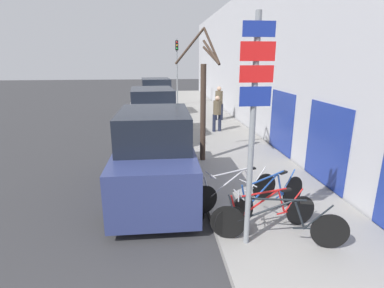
{
  "coord_description": "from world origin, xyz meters",
  "views": [
    {
      "loc": [
        -0.02,
        -1.17,
        3.3
      ],
      "look_at": [
        0.8,
        5.99,
        1.25
      ],
      "focal_mm": 28.0,
      "sensor_mm": 36.0,
      "label": 1
    }
  ],
  "objects_px": {
    "bicycle_3": "(236,190)",
    "traffic_light": "(177,63)",
    "bicycle_2": "(269,198)",
    "parked_car_2": "(156,99)",
    "parked_car_0": "(155,157)",
    "pedestrian_near": "(219,101)",
    "parked_car_1": "(153,116)",
    "pedestrian_far": "(217,111)",
    "signpost": "(253,122)",
    "bicycle_0": "(278,224)",
    "street_tree": "(203,102)",
    "bicycle_1": "(267,213)"
  },
  "relations": [
    {
      "from": "bicycle_3",
      "to": "traffic_light",
      "type": "height_order",
      "value": "traffic_light"
    },
    {
      "from": "bicycle_2",
      "to": "parked_car_2",
      "type": "relative_size",
      "value": 0.46
    },
    {
      "from": "parked_car_0",
      "to": "pedestrian_near",
      "type": "bearing_deg",
      "value": 69.67
    },
    {
      "from": "bicycle_2",
      "to": "bicycle_3",
      "type": "bearing_deg",
      "value": 19.24
    },
    {
      "from": "parked_car_1",
      "to": "pedestrian_far",
      "type": "distance_m",
      "value": 2.89
    },
    {
      "from": "signpost",
      "to": "traffic_light",
      "type": "height_order",
      "value": "traffic_light"
    },
    {
      "from": "pedestrian_near",
      "to": "parked_car_0",
      "type": "bearing_deg",
      "value": 77.82
    },
    {
      "from": "bicycle_3",
      "to": "parked_car_0",
      "type": "height_order",
      "value": "parked_car_0"
    },
    {
      "from": "bicycle_2",
      "to": "parked_car_1",
      "type": "distance_m",
      "value": 7.6
    },
    {
      "from": "bicycle_3",
      "to": "bicycle_2",
      "type": "bearing_deg",
      "value": -149.52
    },
    {
      "from": "bicycle_0",
      "to": "parked_car_2",
      "type": "height_order",
      "value": "parked_car_2"
    },
    {
      "from": "bicycle_0",
      "to": "street_tree",
      "type": "relative_size",
      "value": 0.57
    },
    {
      "from": "pedestrian_near",
      "to": "traffic_light",
      "type": "height_order",
      "value": "traffic_light"
    },
    {
      "from": "bicycle_2",
      "to": "pedestrian_far",
      "type": "xyz_separation_m",
      "value": [
        0.41,
        7.62,
        0.53
      ]
    },
    {
      "from": "bicycle_2",
      "to": "bicycle_3",
      "type": "height_order",
      "value": "bicycle_2"
    },
    {
      "from": "signpost",
      "to": "bicycle_1",
      "type": "bearing_deg",
      "value": 35.99
    },
    {
      "from": "bicycle_1",
      "to": "pedestrian_far",
      "type": "xyz_separation_m",
      "value": [
        0.64,
        8.15,
        0.56
      ]
    },
    {
      "from": "bicycle_0",
      "to": "traffic_light",
      "type": "bearing_deg",
      "value": 18.4
    },
    {
      "from": "signpost",
      "to": "bicycle_3",
      "type": "distance_m",
      "value": 2.28
    },
    {
      "from": "bicycle_2",
      "to": "pedestrian_near",
      "type": "height_order",
      "value": "pedestrian_near"
    },
    {
      "from": "bicycle_0",
      "to": "pedestrian_far",
      "type": "bearing_deg",
      "value": 12.32
    },
    {
      "from": "parked_car_2",
      "to": "parked_car_1",
      "type": "bearing_deg",
      "value": -95.43
    },
    {
      "from": "signpost",
      "to": "parked_car_1",
      "type": "distance_m",
      "value": 8.35
    },
    {
      "from": "parked_car_0",
      "to": "pedestrian_far",
      "type": "xyz_separation_m",
      "value": [
        2.72,
        5.93,
        0.09
      ]
    },
    {
      "from": "signpost",
      "to": "street_tree",
      "type": "xyz_separation_m",
      "value": [
        -0.09,
        4.58,
        -0.3
      ]
    },
    {
      "from": "bicycle_1",
      "to": "pedestrian_far",
      "type": "height_order",
      "value": "pedestrian_far"
    },
    {
      "from": "parked_car_1",
      "to": "street_tree",
      "type": "distance_m",
      "value": 3.98
    },
    {
      "from": "parked_car_0",
      "to": "bicycle_2",
      "type": "bearing_deg",
      "value": -35.16
    },
    {
      "from": "signpost",
      "to": "parked_car_1",
      "type": "bearing_deg",
      "value": 102.05
    },
    {
      "from": "parked_car_0",
      "to": "traffic_light",
      "type": "bearing_deg",
      "value": 84.96
    },
    {
      "from": "parked_car_0",
      "to": "street_tree",
      "type": "distance_m",
      "value": 2.72
    },
    {
      "from": "bicycle_3",
      "to": "pedestrian_far",
      "type": "xyz_separation_m",
      "value": [
        0.98,
        7.12,
        0.55
      ]
    },
    {
      "from": "traffic_light",
      "to": "signpost",
      "type": "bearing_deg",
      "value": -89.71
    },
    {
      "from": "bicycle_1",
      "to": "bicycle_3",
      "type": "xyz_separation_m",
      "value": [
        -0.34,
        1.02,
        0.01
      ]
    },
    {
      "from": "parked_car_0",
      "to": "traffic_light",
      "type": "distance_m",
      "value": 14.59
    },
    {
      "from": "signpost",
      "to": "bicycle_2",
      "type": "distance_m",
      "value": 2.13
    },
    {
      "from": "parked_car_1",
      "to": "pedestrian_far",
      "type": "bearing_deg",
      "value": 5.26
    },
    {
      "from": "street_tree",
      "to": "signpost",
      "type": "bearing_deg",
      "value": -88.82
    },
    {
      "from": "pedestrian_far",
      "to": "traffic_light",
      "type": "height_order",
      "value": "traffic_light"
    },
    {
      "from": "bicycle_0",
      "to": "street_tree",
      "type": "bearing_deg",
      "value": 23.98
    },
    {
      "from": "traffic_light",
      "to": "bicycle_1",
      "type": "bearing_deg",
      "value": -88.03
    },
    {
      "from": "pedestrian_near",
      "to": "pedestrian_far",
      "type": "bearing_deg",
      "value": 86.07
    },
    {
      "from": "bicycle_0",
      "to": "street_tree",
      "type": "xyz_separation_m",
      "value": [
        -0.62,
        4.64,
        1.51
      ]
    },
    {
      "from": "parked_car_0",
      "to": "pedestrian_near",
      "type": "distance_m",
      "value": 9.16
    },
    {
      "from": "bicycle_1",
      "to": "parked_car_0",
      "type": "bearing_deg",
      "value": 33.82
    },
    {
      "from": "traffic_light",
      "to": "pedestrian_far",
      "type": "bearing_deg",
      "value": -81.8
    },
    {
      "from": "signpost",
      "to": "parked_car_2",
      "type": "relative_size",
      "value": 0.88
    },
    {
      "from": "signpost",
      "to": "bicycle_2",
      "type": "bearing_deg",
      "value": 50.73
    },
    {
      "from": "street_tree",
      "to": "traffic_light",
      "type": "bearing_deg",
      "value": 89.96
    },
    {
      "from": "bicycle_2",
      "to": "street_tree",
      "type": "height_order",
      "value": "street_tree"
    }
  ]
}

